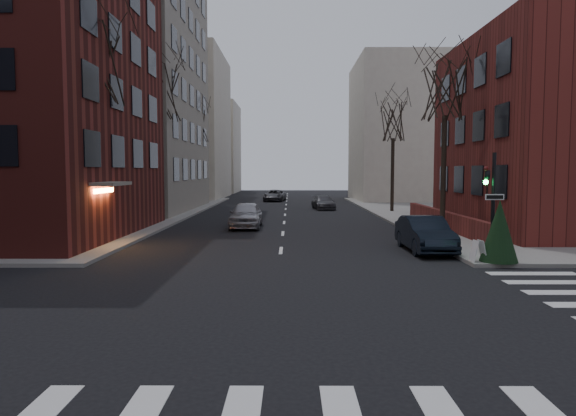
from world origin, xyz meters
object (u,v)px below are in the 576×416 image
object	(u,v)px
car_lane_far	(275,195)
tree_left_a	(92,63)
car_lane_silver	(246,215)
sandwich_board	(478,251)
tree_right_b	(393,120)
streetlamp_near	(153,158)
parked_sedan	(425,234)
evergreen_shrub	(499,231)
traffic_signal	(491,213)
tree_right_a	(445,86)
car_lane_gray	(323,202)
streetlamp_far	(205,163)
tree_left_c	(195,123)
tree_left_b	(158,92)

from	to	relation	value
car_lane_far	tree_left_a	bearing A→B (deg)	-95.10
car_lane_silver	sandwich_board	world-z (taller)	car_lane_silver
tree_right_b	car_lane_silver	size ratio (longest dim) A/B	1.98
streetlamp_near	parked_sedan	bearing A→B (deg)	-35.41
car_lane_far	evergreen_shrub	bearing A→B (deg)	-69.27
traffic_signal	tree_right_b	world-z (taller)	tree_right_b
tree_right_a	car_lane_silver	size ratio (longest dim) A/B	2.09
tree_left_a	car_lane_gray	size ratio (longest dim) A/B	2.44
tree_right_b	streetlamp_far	world-z (taller)	tree_right_b
parked_sedan	car_lane_gray	world-z (taller)	parked_sedan
parked_sedan	car_lane_far	xyz separation A→B (m)	(-7.55, 36.12, -0.11)
traffic_signal	tree_left_c	world-z (taller)	tree_left_c
tree_right_b	streetlamp_far	xyz separation A→B (m)	(-17.00, 10.00, -3.35)
traffic_signal	tree_left_a	bearing A→B (deg)	163.35
traffic_signal	car_lane_silver	size ratio (longest dim) A/B	0.86
streetlamp_far	traffic_signal	bearing A→B (deg)	-63.94
tree_right_a	sandwich_board	size ratio (longest dim) A/B	12.21
tree_left_b	evergreen_shrub	xyz separation A→B (m)	(16.86, -17.50, -7.63)
tree_left_a	tree_left_b	world-z (taller)	tree_left_b
traffic_signal	evergreen_shrub	world-z (taller)	traffic_signal
traffic_signal	car_lane_silver	distance (m)	15.74
car_lane_silver	car_lane_far	size ratio (longest dim) A/B	0.99
sandwich_board	car_lane_silver	bearing A→B (deg)	122.26
tree_right_b	evergreen_shrub	xyz separation A→B (m)	(-0.74, -23.50, -6.30)
tree_left_c	tree_right_b	size ratio (longest dim) A/B	1.06
tree_left_a	parked_sedan	world-z (taller)	tree_left_a
traffic_signal	evergreen_shrub	xyz separation A→B (m)	(0.12, -0.49, -0.62)
sandwich_board	evergreen_shrub	size ratio (longest dim) A/B	0.35
tree_left_c	tree_right_a	world-z (taller)	same
traffic_signal	streetlamp_far	xyz separation A→B (m)	(-16.14, 33.01, 2.33)
traffic_signal	car_lane_far	world-z (taller)	traffic_signal
tree_left_b	tree_left_c	world-z (taller)	tree_left_b
car_lane_gray	evergreen_shrub	distance (m)	27.75
tree_left_a	car_lane_gray	xyz separation A→B (m)	(12.19, 21.85, -7.86)
tree_right_b	evergreen_shrub	world-z (taller)	tree_right_b
tree_left_a	tree_left_c	xyz separation A→B (m)	(0.00, 26.00, -0.44)
streetlamp_near	sandwich_board	world-z (taller)	streetlamp_near
tree_left_a	tree_left_c	bearing A→B (deg)	90.00
tree_right_a	traffic_signal	bearing A→B (deg)	-95.47
tree_right_a	parked_sedan	size ratio (longest dim) A/B	2.11
car_lane_far	sandwich_board	distance (m)	40.32
traffic_signal	car_lane_gray	distance (m)	27.27
parked_sedan	sandwich_board	world-z (taller)	parked_sedan
tree_left_c	sandwich_board	size ratio (longest dim) A/B	12.21
parked_sedan	car_lane_gray	xyz separation A→B (m)	(-2.81, 24.09, -0.15)
tree_left_c	tree_right_b	distance (m)	19.34
car_lane_silver	sandwich_board	size ratio (longest dim) A/B	5.83
traffic_signal	streetlamp_near	xyz separation A→B (m)	(-16.14, 13.01, 2.33)
tree_left_c	tree_right_b	xyz separation A→B (m)	(17.60, -8.00, -0.44)
car_lane_far	car_lane_gray	bearing A→B (deg)	-61.20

